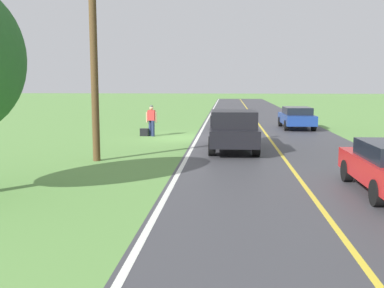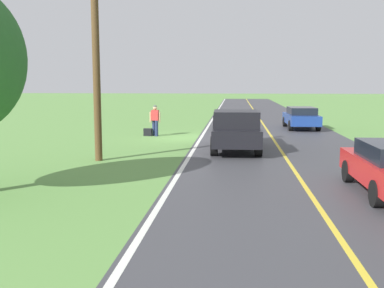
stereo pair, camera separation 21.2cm
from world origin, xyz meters
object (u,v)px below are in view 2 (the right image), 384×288
Objects in this scene: hitchhiker_walking at (155,119)px; suitcase_carried at (148,132)px; sedan_near_oncoming at (301,117)px; utility_pole_roadside at (96,58)px; pickup_truck_passing at (235,129)px.

suitcase_carried is at bearing 6.21° from hitchhiker_walking.
hitchhiker_walking reaches higher than suitcase_carried.
sedan_near_oncoming reaches higher than suitcase_carried.
hitchhiker_walking is 0.22× the size of utility_pole_roadside.
pickup_truck_passing is at bearing -150.23° from utility_pole_roadside.
sedan_near_oncoming is at bearing -126.04° from utility_pole_roadside.
suitcase_carried is (0.43, 0.05, -0.77)m from hitchhiker_walking.
pickup_truck_passing is 10.93m from sedan_near_oncoming.
sedan_near_oncoming is (-8.74, -4.84, -0.23)m from hitchhiker_walking.
sedan_near_oncoming is 16.46m from utility_pole_roadside.
hitchhiker_walking is 0.39× the size of sedan_near_oncoming.
utility_pole_roadside is at bearing 29.77° from pickup_truck_passing.
utility_pole_roadside reaches higher than suitcase_carried.
utility_pole_roadside reaches higher than sedan_near_oncoming.
sedan_near_oncoming is at bearing -112.93° from pickup_truck_passing.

